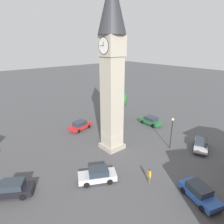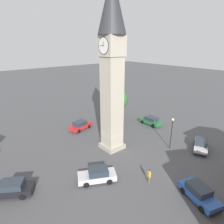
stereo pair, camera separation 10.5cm
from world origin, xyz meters
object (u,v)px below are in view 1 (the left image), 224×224
(clock_tower, at_px, (112,54))
(car_red_corner, at_px, (201,145))
(car_silver_kerb, at_px, (151,121))
(car_green_alley, at_px, (12,189))
(tree, at_px, (117,100))
(car_white_side, at_px, (80,125))
(pedestrian, at_px, (149,175))
(car_black_far, at_px, (199,193))
(lamp_post, at_px, (172,128))
(car_blue_kerb, at_px, (98,175))

(clock_tower, height_order, car_red_corner, clock_tower)
(car_silver_kerb, height_order, car_green_alley, same)
(car_green_alley, xyz_separation_m, tree, (8.04, -20.67, 3.47))
(car_white_side, relative_size, tree, 0.70)
(pedestrian, bearing_deg, car_green_alley, 57.56)
(car_black_far, height_order, lamp_post, lamp_post)
(clock_tower, bearing_deg, car_silver_kerb, -80.21)
(car_silver_kerb, height_order, car_black_far, same)
(car_white_side, bearing_deg, car_green_alley, 124.46)
(car_blue_kerb, bearing_deg, car_white_side, -23.57)
(car_red_corner, xyz_separation_m, lamp_post, (3.00, 2.99, 2.35))
(car_blue_kerb, height_order, pedestrian, pedestrian)
(car_white_side, bearing_deg, car_silver_kerb, -119.98)
(clock_tower, height_order, car_blue_kerb, clock_tower)
(car_green_alley, bearing_deg, tree, -68.75)
(clock_tower, bearing_deg, car_green_alley, 93.52)
(car_silver_kerb, xyz_separation_m, lamp_post, (-7.34, 4.62, 2.35))
(tree, bearing_deg, car_green_alley, 111.25)
(car_silver_kerb, relative_size, lamp_post, 0.90)
(car_red_corner, distance_m, car_green_alley, 23.97)
(car_black_far, bearing_deg, tree, -19.46)
(car_silver_kerb, height_order, lamp_post, lamp_post)
(car_green_alley, relative_size, tree, 0.70)
(lamp_post, bearing_deg, car_white_side, 25.22)
(car_green_alley, distance_m, tree, 22.45)
(lamp_post, bearing_deg, car_red_corner, -135.10)
(car_green_alley, bearing_deg, lamp_post, -103.21)
(lamp_post, bearing_deg, car_blue_kerb, 85.55)
(car_blue_kerb, height_order, car_green_alley, same)
(pedestrian, bearing_deg, car_white_side, -5.23)
(car_green_alley, height_order, pedestrian, pedestrian)
(car_silver_kerb, bearing_deg, car_black_far, 143.87)
(car_silver_kerb, distance_m, car_red_corner, 10.46)
(car_green_alley, bearing_deg, clock_tower, -86.48)
(clock_tower, distance_m, pedestrian, 14.63)
(car_green_alley, bearing_deg, car_silver_kerb, -83.67)
(clock_tower, xyz_separation_m, tree, (7.21, -7.17, -8.69))
(clock_tower, distance_m, tree, 13.37)
(clock_tower, relative_size, lamp_post, 4.79)
(car_black_far, xyz_separation_m, lamp_post, (7.45, -6.17, 2.35))
(clock_tower, xyz_separation_m, car_silver_kerb, (1.87, -10.85, -12.16))
(car_blue_kerb, bearing_deg, car_silver_kerb, -69.01)
(car_blue_kerb, xyz_separation_m, car_silver_kerb, (6.40, -16.68, 0.00))
(tree, bearing_deg, car_blue_kerb, 132.08)
(car_green_alley, bearing_deg, car_black_far, -131.68)
(clock_tower, relative_size, tree, 3.50)
(car_red_corner, xyz_separation_m, car_green_alley, (7.63, 22.72, 0.00))
(clock_tower, distance_m, car_silver_kerb, 16.41)
(car_silver_kerb, xyz_separation_m, car_red_corner, (-10.33, 1.64, 0.00))
(car_white_side, bearing_deg, car_blue_kerb, 156.43)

